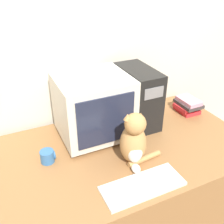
% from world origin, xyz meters
% --- Properties ---
extents(wall_back, '(7.00, 0.05, 2.50)m').
position_xyz_m(wall_back, '(0.00, 1.01, 1.25)').
color(wall_back, beige).
rests_on(wall_back, ground_plane).
extents(desk, '(1.79, 0.95, 0.71)m').
position_xyz_m(desk, '(0.00, 0.47, 0.36)').
color(desk, olive).
rests_on(desk, ground_plane).
extents(crt_monitor, '(0.45, 0.42, 0.43)m').
position_xyz_m(crt_monitor, '(-0.06, 0.69, 0.93)').
color(crt_monitor, beige).
rests_on(crt_monitor, desk).
extents(computer_tower, '(0.20, 0.40, 0.42)m').
position_xyz_m(computer_tower, '(0.29, 0.72, 0.92)').
color(computer_tower, black).
rests_on(computer_tower, desk).
extents(keyboard, '(0.45, 0.18, 0.02)m').
position_xyz_m(keyboard, '(-0.01, 0.12, 0.72)').
color(keyboard, silver).
rests_on(keyboard, desk).
extents(cat, '(0.27, 0.24, 0.34)m').
position_xyz_m(cat, '(0.05, 0.33, 0.86)').
color(cat, '#B7844C').
rests_on(cat, desk).
extents(book_stack, '(0.16, 0.20, 0.12)m').
position_xyz_m(book_stack, '(0.73, 0.67, 0.77)').
color(book_stack, red).
rests_on(book_stack, desk).
extents(pen, '(0.15, 0.07, 0.01)m').
position_xyz_m(pen, '(-0.08, 0.19, 0.72)').
color(pen, black).
rests_on(pen, desk).
extents(mug, '(0.09, 0.08, 0.08)m').
position_xyz_m(mug, '(-0.41, 0.55, 0.75)').
color(mug, '#33669E').
rests_on(mug, desk).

